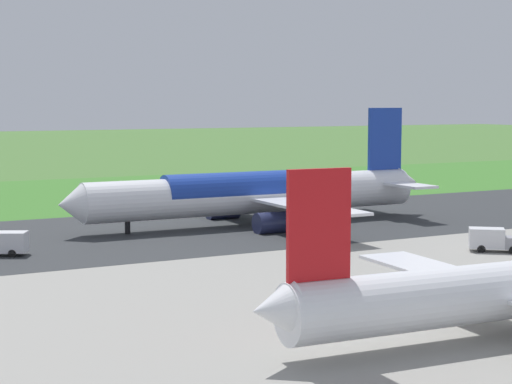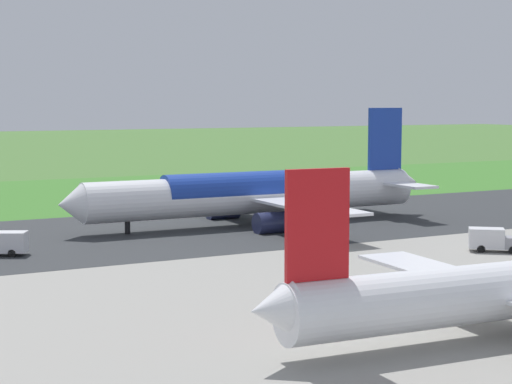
% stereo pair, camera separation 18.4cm
% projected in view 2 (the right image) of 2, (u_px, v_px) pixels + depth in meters
% --- Properties ---
extents(ground_plane, '(800.00, 800.00, 0.00)m').
position_uv_depth(ground_plane, '(302.00, 221.00, 119.95)').
color(ground_plane, '#477233').
extents(runway_asphalt, '(600.00, 38.55, 0.06)m').
position_uv_depth(runway_asphalt, '(302.00, 221.00, 119.95)').
color(runway_asphalt, '#2D3033').
rests_on(runway_asphalt, ground).
extents(grass_verge_foreground, '(600.00, 80.00, 0.04)m').
position_uv_depth(grass_verge_foreground, '(186.00, 194.00, 156.07)').
color(grass_verge_foreground, '#3C782B').
rests_on(grass_verge_foreground, ground).
extents(airliner_main, '(54.01, 44.08, 15.88)m').
position_uv_depth(airliner_main, '(258.00, 193.00, 116.30)').
color(airliner_main, white).
rests_on(airliner_main, ground).
extents(service_truck_baggage, '(6.18, 4.68, 2.65)m').
position_uv_depth(service_truck_baggage, '(2.00, 243.00, 92.82)').
color(service_truck_baggage, black).
rests_on(service_truck_baggage, ground).
extents(service_truck_fuel, '(5.93, 5.39, 2.65)m').
position_uv_depth(service_truck_fuel, '(493.00, 240.00, 95.32)').
color(service_truck_fuel, gray).
rests_on(service_truck_fuel, ground).
extents(no_stopping_sign, '(0.60, 0.10, 2.52)m').
position_uv_depth(no_stopping_sign, '(270.00, 183.00, 161.27)').
color(no_stopping_sign, slate).
rests_on(no_stopping_sign, ground).
extents(traffic_cone_orange, '(0.40, 0.40, 0.55)m').
position_uv_depth(traffic_cone_orange, '(231.00, 189.00, 162.14)').
color(traffic_cone_orange, orange).
rests_on(traffic_cone_orange, ground).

